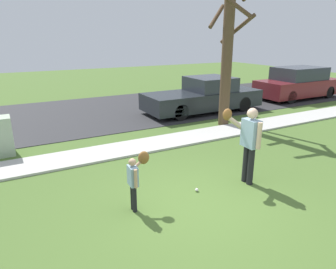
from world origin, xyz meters
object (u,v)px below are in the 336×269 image
person_adult (248,138)px  parked_pickup_dark (204,96)px  person_child (136,175)px  street_tree_near (228,48)px  parked_suv_maroon (298,83)px  baseball (197,190)px

person_adult → parked_pickup_dark: 6.99m
person_adult → person_child: 2.63m
person_child → street_tree_near: 6.88m
person_child → person_adult: bearing=-0.4°
parked_pickup_dark → person_adult: bearing=62.9°
person_child → parked_suv_maroon: (11.91, 6.18, 0.08)m
person_child → parked_pickup_dark: parked_pickup_dark is taller
person_adult → parked_suv_maroon: bearing=-142.9°
person_adult → baseball: size_ratio=23.46×
parked_pickup_dark → parked_suv_maroon: 6.13m
baseball → parked_pickup_dark: bearing=54.1°
person_adult → parked_pickup_dark: person_adult is taller
person_adult → person_child: size_ratio=1.57×
street_tree_near → parked_suv_maroon: 7.32m
person_adult → street_tree_near: size_ratio=0.33×
baseball → parked_suv_maroon: (10.51, 6.17, 0.75)m
person_adult → person_child: person_adult is taller
person_child → parked_pickup_dark: size_ratio=0.21×
parked_suv_maroon → baseball: bearing=30.4°
baseball → parked_suv_maroon: 12.21m
baseball → parked_pickup_dark: 7.50m
person_adult → street_tree_near: bearing=-119.7°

